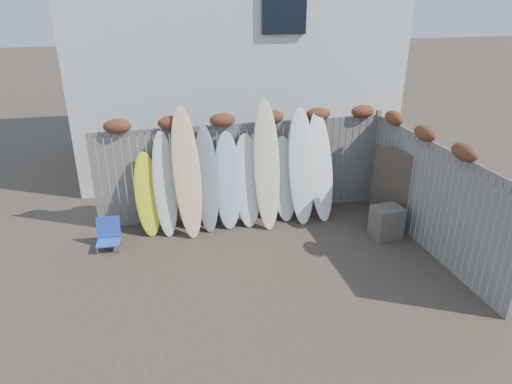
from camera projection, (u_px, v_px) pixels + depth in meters
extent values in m
plane|color=#493A2D|center=(272.00, 273.00, 7.79)|extent=(80.00, 80.00, 0.00)
cube|color=slate|center=(243.00, 170.00, 9.53)|extent=(6.00, 0.10, 2.00)
cube|color=slate|center=(374.00, 157.00, 10.16)|extent=(0.10, 0.10, 2.10)
ellipsoid|color=brown|center=(117.00, 126.00, 8.54)|extent=(0.52, 0.28, 0.28)
ellipsoid|color=brown|center=(171.00, 123.00, 8.76)|extent=(0.52, 0.28, 0.28)
ellipsoid|color=brown|center=(222.00, 120.00, 8.97)|extent=(0.52, 0.28, 0.28)
ellipsoid|color=brown|center=(271.00, 117.00, 9.19)|extent=(0.52, 0.28, 0.28)
ellipsoid|color=brown|center=(318.00, 114.00, 9.40)|extent=(0.52, 0.28, 0.28)
ellipsoid|color=brown|center=(363.00, 111.00, 9.62)|extent=(0.52, 0.28, 0.28)
cube|color=slate|center=(431.00, 198.00, 8.22)|extent=(0.10, 4.40, 2.00)
ellipsoid|color=brown|center=(465.00, 152.00, 7.14)|extent=(0.28, 0.56, 0.28)
ellipsoid|color=brown|center=(425.00, 133.00, 8.13)|extent=(0.28, 0.56, 0.28)
ellipsoid|color=brown|center=(394.00, 118.00, 9.11)|extent=(0.28, 0.56, 0.28)
cube|color=silver|center=(228.00, 49.00, 12.50)|extent=(8.00, 5.00, 6.00)
cube|color=black|center=(284.00, 3.00, 9.92)|extent=(1.00, 0.12, 1.30)
cube|color=blue|center=(109.00, 242.00, 8.44)|extent=(0.44, 0.39, 0.03)
cube|color=#223DAD|center=(108.00, 227.00, 8.54)|extent=(0.43, 0.15, 0.39)
cylinder|color=silver|center=(97.00, 251.00, 8.30)|extent=(0.02, 0.02, 0.16)
cylinder|color=#ACABB2|center=(99.00, 242.00, 8.58)|extent=(0.02, 0.02, 0.16)
cylinder|color=#B3B2BA|center=(119.00, 249.00, 8.36)|extent=(0.02, 0.02, 0.16)
cylinder|color=#A2A2A9|center=(121.00, 241.00, 8.65)|extent=(0.02, 0.02, 0.16)
cube|color=#464035|center=(386.00, 222.00, 8.84)|extent=(0.57, 0.49, 0.63)
cube|color=#3E3226|center=(393.00, 188.00, 9.20)|extent=(0.43, 0.98, 1.56)
ellipsoid|color=yellow|center=(148.00, 194.00, 8.85)|extent=(0.51, 0.61, 1.61)
ellipsoid|color=beige|center=(165.00, 184.00, 8.82)|extent=(0.46, 0.71, 2.00)
ellipsoid|color=#F7B384|center=(187.00, 173.00, 8.73)|extent=(0.58, 0.89, 2.45)
ellipsoid|color=slate|center=(207.00, 180.00, 8.98)|extent=(0.49, 0.74, 2.04)
ellipsoid|color=#A2BFDE|center=(228.00, 181.00, 9.11)|extent=(0.61, 0.73, 1.90)
ellipsoid|color=white|center=(247.00, 181.00, 9.19)|extent=(0.58, 0.69, 1.84)
ellipsoid|color=beige|center=(267.00, 165.00, 9.06)|extent=(0.60, 0.92, 2.49)
ellipsoid|color=white|center=(284.00, 179.00, 9.44)|extent=(0.53, 0.63, 1.72)
ellipsoid|color=white|center=(302.00, 166.00, 9.28)|extent=(0.61, 0.85, 2.30)
ellipsoid|color=white|center=(321.00, 167.00, 9.40)|extent=(0.56, 0.81, 2.21)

